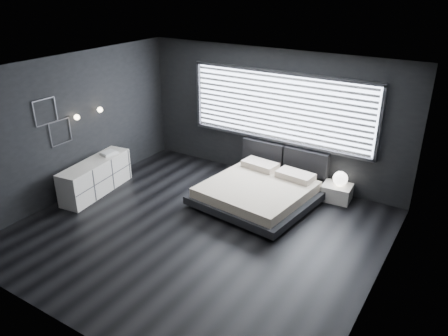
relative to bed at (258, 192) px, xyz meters
The scene contains 12 objects.
room 1.90m from the bed, 105.14° to the right, with size 6.04×6.00×2.80m.
window 1.85m from the bed, 98.99° to the left, with size 4.14×0.09×1.52m.
headboard 1.22m from the bed, 90.22° to the left, with size 1.96×0.16×0.52m.
sconce_near 3.82m from the bed, 156.71° to the right, with size 0.18×0.11×0.11m.
sconce_far 3.64m from the bed, 166.10° to the right, with size 0.18×0.11×0.11m.
wall_art_upper 4.24m from the bed, 149.18° to the right, with size 0.01×0.48×0.48m.
wall_art_lower 3.97m from the bed, 152.41° to the right, with size 0.01×0.48×0.48m.
bed is the anchor object (origin of this frame).
nightstand 1.60m from the bed, 37.25° to the left, with size 0.56×0.46×0.32m, color white.
orb_lamp 1.65m from the bed, 37.05° to the left, with size 0.29×0.29×0.29m, color white.
dresser 3.32m from the bed, 156.29° to the right, with size 0.70×1.77×0.69m.
book_stack 3.22m from the bed, 163.60° to the right, with size 0.30×0.36×0.07m.
Camera 1 is at (3.87, -5.32, 4.17)m, focal length 35.00 mm.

